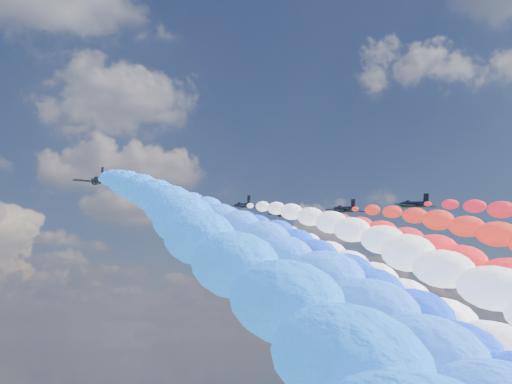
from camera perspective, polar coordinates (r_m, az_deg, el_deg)
name	(u,v)px	position (r m, az deg, el deg)	size (l,w,h in m)	color
jet_0	(98,181)	(117.14, -13.07, 0.93)	(8.19, 10.98, 2.42)	black
trail_0	(157,225)	(66.38, -8.29, -2.74)	(5.87, 95.44, 34.25)	blue
jet_1	(148,196)	(128.10, -9.03, -0.32)	(8.19, 10.98, 2.42)	black
trail_1	(228,242)	(78.32, -2.33, -4.23)	(5.87, 95.44, 34.25)	#276AFF
jet_2	(192,209)	(140.61, -5.35, -1.44)	(8.19, 10.98, 2.42)	black
trail_2	(285,256)	(91.97, 2.40, -5.37)	(5.87, 95.44, 34.25)	#1543FF
jet_3	(242,206)	(136.61, -1.14, -1.18)	(8.19, 10.98, 2.42)	black
trail_3	(366,253)	(89.56, 9.16, -5.05)	(5.87, 95.44, 34.25)	white
jet_4	(220,218)	(150.88, -2.99, -2.19)	(8.19, 10.98, 2.42)	black
trail_4	(316,264)	(103.06, 5.07, -6.03)	(5.87, 95.44, 34.25)	white
jet_5	(286,214)	(146.07, 2.55, -1.87)	(8.19, 10.98, 2.42)	black
trail_5	(420,261)	(100.64, 13.53, -5.61)	(5.87, 95.44, 34.25)	red
jet_6	(344,209)	(141.37, 7.39, -1.45)	(8.19, 10.98, 2.42)	black
jet_7	(414,204)	(138.36, 13.09, -1.01)	(8.19, 10.98, 2.42)	black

